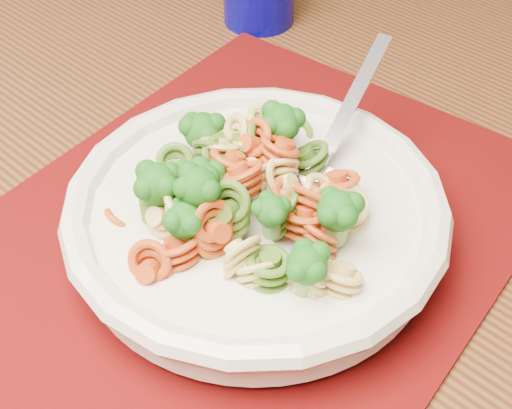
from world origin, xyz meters
TOP-DOWN VIEW (x-y plane):
  - dining_table at (0.47, -0.13)m, footprint 1.71×1.37m
  - placemat at (0.53, -0.20)m, footprint 0.54×0.49m
  - pasta_bowl at (0.54, -0.21)m, footprint 0.26×0.26m
  - pasta_broccoli_heap at (0.54, -0.21)m, footprint 0.22×0.22m
  - fork at (0.58, -0.21)m, footprint 0.17×0.12m

SIDE VIEW (x-z plane):
  - dining_table at x=0.47m, z-range 0.28..1.04m
  - placemat at x=0.53m, z-range 0.76..0.76m
  - pasta_bowl at x=0.54m, z-range 0.76..0.81m
  - fork at x=0.58m, z-range 0.77..0.84m
  - pasta_broccoli_heap at x=0.54m, z-range 0.77..0.84m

